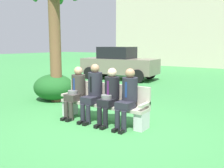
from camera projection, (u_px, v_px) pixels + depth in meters
ground_plane at (109, 126)px, 5.77m from camera, size 80.00×80.00×0.00m
park_bench at (104, 103)px, 6.12m from camera, size 2.28×0.44×0.90m
seated_man_leftmost at (76, 90)px, 6.38m from camera, size 0.34×0.72×1.27m
seated_man_centerleft at (93, 90)px, 6.09m from camera, size 0.34×0.72×1.36m
seated_man_centerright at (110, 93)px, 5.82m from camera, size 0.34×0.72×1.29m
seated_man_rightmost at (128, 95)px, 5.56m from camera, size 0.34×0.72×1.30m
palm_tree_tall at (54, 7)px, 7.88m from camera, size 1.66×1.65×4.45m
shrub_near_bench at (54, 87)px, 8.42m from camera, size 1.36×1.25×0.85m
parked_car_near at (119, 63)px, 13.38m from camera, size 4.02×1.97×1.68m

